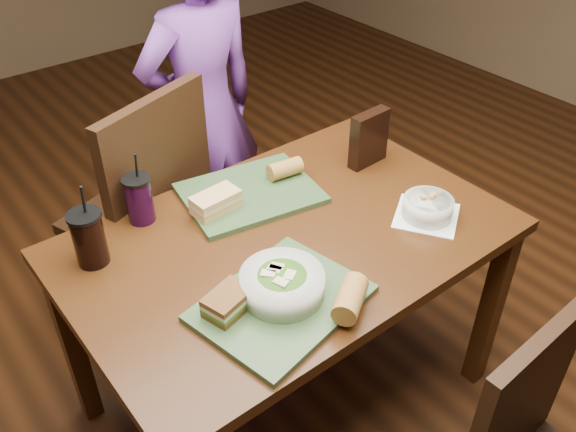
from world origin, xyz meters
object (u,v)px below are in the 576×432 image
Objects in this scene: chair_far at (151,208)px; cup_berry at (139,199)px; dining_table at (288,258)px; sandwich_near at (228,302)px; salad_bowl at (282,283)px; chip_bag at (369,138)px; sandwich_far at (216,202)px; diner at (202,112)px; soup_bowl at (428,207)px; cup_cola at (89,238)px; baguette_near at (350,299)px; tray_near at (282,303)px; baguette_far at (285,169)px; tray_far at (250,193)px.

cup_berry is at bearing -119.06° from chair_far.
sandwich_near is at bearing -152.99° from dining_table.
chip_bag is (0.65, 0.35, 0.04)m from salad_bowl.
sandwich_far is at bearing -81.09° from chair_far.
dining_table is 8.54× the size of sandwich_far.
diner reaches higher than soup_bowl.
soup_bowl is 0.88m from cup_berry.
cup_cola reaches higher than sandwich_near.
chip_bag reaches higher than sandwich_far.
diner is 1.25m from baguette_near.
chip_bag is at bearing 17.36° from dining_table.
salad_bowl is at bearing 68.32° from diner.
baguette_near is (0.12, -0.13, 0.04)m from tray_near.
dining_table is at bearing 153.63° from soup_bowl.
sandwich_far reaches higher than sandwich_near.
soup_bowl is (0.16, -1.05, 0.05)m from diner.
sandwich_near is at bearing -101.71° from chair_far.
diner is at bearing 61.60° from sandwich_far.
baguette_near is 1.16× the size of baguette_far.
chair_far is 4.13× the size of soup_bowl.
baguette_far reaches higher than tray_far.
tray_far is at bearing -0.95° from cup_cola.
baguette_near is at bearing -54.48° from cup_cola.
soup_bowl is at bearing -26.23° from cup_cola.
chair_far is 0.79m from sandwich_near.
chip_bag is at bearing -11.61° from tray_far.
diner is at bearing 74.65° from dining_table.
salad_bowl is 1.93× the size of baguette_far.
tray_near is at bearing 132.75° from baguette_near.
salad_bowl is at bearing -99.18° from sandwich_far.
salad_bowl is 1.45× the size of sandwich_far.
chair_far reaches higher than baguette_near.
soup_bowl is at bearing 2.46° from tray_near.
soup_bowl is at bearing 18.09° from baguette_near.
chair_far is at bearing 60.94° from cup_berry.
cup_cola reaches higher than baguette_far.
dining_table is 0.28m from sandwich_far.
baguette_near reaches higher than sandwich_far.
baguette_far is (-0.06, -0.62, 0.06)m from diner.
diner reaches higher than sandwich_far.
diner is 1.16m from sandwich_near.
diner is at bearing 43.93° from cup_berry.
tray_far is (0.03, 0.24, 0.10)m from dining_table.
sandwich_far is 0.23m from cup_berry.
tray_far is 0.54m from sandwich_near.
baguette_near is 0.73m from cup_cola.
baguette_near is 0.74m from chip_bag.
chair_far is at bearing 95.51° from baguette_near.
chip_bag is at bearing -16.72° from baguette_far.
baguette_near is at bearing -84.49° from chair_far.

